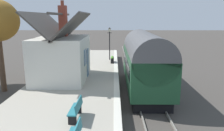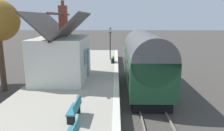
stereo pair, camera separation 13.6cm
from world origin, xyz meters
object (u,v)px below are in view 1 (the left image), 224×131
object	(u,v)px
lamp_post_platform	(110,37)
bench_platform_end	(76,109)
planter_under_sign	(75,60)
train	(145,62)
planter_corner_building	(69,57)
planter_edge_near	(67,62)
planter_by_door	(112,59)
station_building	(62,56)

from	to	relation	value
lamp_post_platform	bench_platform_end	bearing A→B (deg)	175.04
planter_under_sign	bench_platform_end	bearing A→B (deg)	-169.73
train	planter_corner_building	xyz separation A→B (m)	(5.82, 6.82, -0.75)
train	planter_corner_building	size ratio (longest dim) A/B	8.44
planter_edge_near	planter_by_door	bearing A→B (deg)	-77.16
train	planter_corner_building	distance (m)	9.00
planter_under_sign	lamp_post_platform	distance (m)	4.38
planter_under_sign	planter_by_door	size ratio (longest dim) A/B	0.71
planter_edge_near	planter_under_sign	xyz separation A→B (m)	(0.33, -0.74, 0.14)
station_building	lamp_post_platform	distance (m)	7.99
planter_edge_near	planter_corner_building	world-z (taller)	planter_corner_building
train	station_building	xyz separation A→B (m)	(0.04, 6.03, 0.39)
planter_edge_near	station_building	bearing A→B (deg)	-171.25
train	planter_under_sign	size ratio (longest dim) A/B	11.37
bench_platform_end	train	bearing A→B (deg)	-31.20
bench_platform_end	lamp_post_platform	xyz separation A→B (m)	(13.76, -1.19, 1.96)
planter_under_sign	lamp_post_platform	xyz separation A→B (m)	(2.01, -3.32, 2.02)
bench_platform_end	planter_edge_near	world-z (taller)	bench_platform_end
planter_under_sign	station_building	bearing A→B (deg)	-179.82
planter_under_sign	planter_by_door	distance (m)	3.68
station_building	planter_under_sign	xyz separation A→B (m)	(5.23, 0.02, -1.28)
train	planter_corner_building	bearing A→B (deg)	49.54
station_building	lamp_post_platform	world-z (taller)	station_building
planter_by_door	lamp_post_platform	distance (m)	2.53
planter_under_sign	planter_corner_building	distance (m)	0.95
planter_corner_building	planter_by_door	world-z (taller)	planter_corner_building
train	planter_under_sign	xyz separation A→B (m)	(5.27, 6.05, -0.89)
train	planter_under_sign	distance (m)	8.07
planter_corner_building	planter_by_door	size ratio (longest dim) A/B	0.96
planter_corner_building	bench_platform_end	bearing A→B (deg)	-166.73
train	lamp_post_platform	size ratio (longest dim) A/B	2.55
bench_platform_end	planter_edge_near	size ratio (longest dim) A/B	1.57
lamp_post_platform	planter_edge_near	bearing A→B (deg)	120.01
planter_corner_building	lamp_post_platform	distance (m)	4.74
station_building	planter_by_door	bearing A→B (deg)	-31.48
planter_edge_near	lamp_post_platform	bearing A→B (deg)	-59.99
station_building	planter_under_sign	world-z (taller)	station_building
bench_platform_end	planter_corner_building	distance (m)	12.63
planter_under_sign	planter_corner_building	size ratio (longest dim) A/B	0.74
lamp_post_platform	planter_by_door	bearing A→B (deg)	-167.48
bench_platform_end	planter_edge_near	distance (m)	11.77
planter_by_door	planter_corner_building	bearing A→B (deg)	91.49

